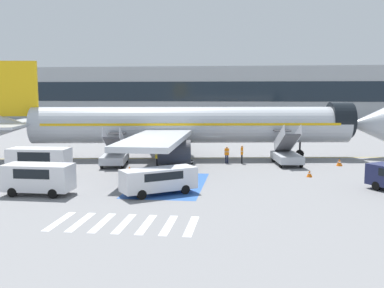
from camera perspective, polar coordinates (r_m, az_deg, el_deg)
ground_plane at (r=46.73m, az=2.11°, el=-1.88°), size 600.00×600.00×0.00m
apron_leadline_yellow at (r=47.12m, az=-0.09°, el=-1.80°), size 75.89×11.94×0.01m
apron_stand_patch_blue at (r=33.94m, az=-2.97°, el=-5.17°), size 5.24×9.67×0.01m
apron_walkway_bar_0 at (r=25.66m, az=-16.47°, el=-9.37°), size 0.44×3.60×0.01m
apron_walkway_bar_1 at (r=25.22m, az=-13.93°, el=-9.58°), size 0.44×3.60×0.01m
apron_walkway_bar_2 at (r=24.82m, az=-11.31°, el=-9.77°), size 0.44×3.60×0.01m
apron_walkway_bar_3 at (r=24.48m, az=-8.60°, el=-9.95°), size 0.44×3.60×0.01m
apron_walkway_bar_4 at (r=24.19m, az=-5.82°, el=-10.11°), size 0.44×3.60×0.01m
apron_walkway_bar_5 at (r=23.96m, az=-2.97°, el=-10.25°), size 0.44×3.60×0.01m
apron_walkway_bar_6 at (r=23.78m, az=-0.08°, el=-10.37°), size 0.44×3.60×0.01m
airliner at (r=46.72m, az=-0.86°, el=2.38°), size 42.56×32.02×10.04m
boarding_stairs_forward at (r=43.81m, az=11.94°, el=-1.30°), size 2.91×5.46×3.98m
boarding_stairs_aft at (r=43.02m, az=-9.79°, el=-1.43°), size 2.91×5.46×3.75m
fuel_tanker at (r=69.21m, az=-3.46°, el=2.34°), size 2.97×10.91×3.38m
service_van_0 at (r=38.88m, az=-18.82°, el=-1.90°), size 4.96×2.20×2.36m
service_van_1 at (r=30.64m, az=-4.24°, el=-4.39°), size 5.20×4.44×1.80m
service_van_3 at (r=32.17m, az=-18.92°, el=-3.92°), size 4.58×2.07×2.09m
baggage_cart at (r=42.52m, az=-1.36°, el=-2.39°), size 2.19×2.92×0.87m
ground_crew_0 at (r=41.25m, az=-4.43°, el=-1.61°), size 0.45×0.48×1.77m
ground_crew_1 at (r=43.75m, az=6.36°, el=-1.12°), size 0.25×0.44×1.81m
ground_crew_2 at (r=43.72m, az=4.44°, el=-1.21°), size 0.45×0.27×1.69m
ground_crew_3 at (r=45.53m, az=-15.25°, el=-1.15°), size 0.30×0.46×1.64m
traffic_cone_0 at (r=44.47m, az=18.21°, el=-2.23°), size 0.58×0.58×0.65m
traffic_cone_1 at (r=38.08m, az=14.69°, el=-3.66°), size 0.49×0.49×0.54m
traffic_cone_2 at (r=38.90m, az=-7.94°, el=-3.24°), size 0.54×0.54×0.60m
terminal_building at (r=107.00m, az=6.01°, el=6.32°), size 139.61×12.10×12.54m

